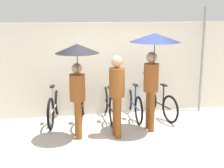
# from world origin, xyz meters

# --- Properties ---
(ground_plane) EXTENTS (30.00, 30.00, 0.00)m
(ground_plane) POSITION_xyz_m (0.00, 0.00, 0.00)
(ground_plane) COLOR #B7B2A8
(back_wall) EXTENTS (10.58, 0.12, 2.32)m
(back_wall) POSITION_xyz_m (0.00, 1.99, 1.16)
(back_wall) COLOR beige
(back_wall) RESTS_ON ground
(parked_bicycle_0) EXTENTS (0.48, 1.75, 1.10)m
(parked_bicycle_0) POSITION_xyz_m (-1.29, 1.59, 0.38)
(parked_bicycle_0) COLOR black
(parked_bicycle_0) RESTS_ON ground
(parked_bicycle_1) EXTENTS (0.46, 1.71, 1.01)m
(parked_bicycle_1) POSITION_xyz_m (-0.64, 1.49, 0.37)
(parked_bicycle_1) COLOR black
(parked_bicycle_1) RESTS_ON ground
(parked_bicycle_2) EXTENTS (0.44, 1.83, 1.09)m
(parked_bicycle_2) POSITION_xyz_m (-0.00, 1.50, 0.38)
(parked_bicycle_2) COLOR black
(parked_bicycle_2) RESTS_ON ground
(parked_bicycle_3) EXTENTS (0.44, 1.74, 1.05)m
(parked_bicycle_3) POSITION_xyz_m (0.64, 1.58, 0.36)
(parked_bicycle_3) COLOR black
(parked_bicycle_3) RESTS_ON ground
(parked_bicycle_4) EXTENTS (0.53, 1.61, 1.05)m
(parked_bicycle_4) POSITION_xyz_m (1.29, 1.48, 0.35)
(parked_bicycle_4) COLOR black
(parked_bicycle_4) RESTS_ON ground
(pedestrian_leading) EXTENTS (0.86, 0.86, 1.98)m
(pedestrian_leading) POSITION_xyz_m (-0.81, 0.43, 1.49)
(pedestrian_leading) COLOR brown
(pedestrian_leading) RESTS_ON ground
(pedestrian_center) EXTENTS (0.32, 0.32, 1.72)m
(pedestrian_center) POSITION_xyz_m (-0.01, 0.41, 1.01)
(pedestrian_center) COLOR brown
(pedestrian_center) RESTS_ON ground
(pedestrian_trailing) EXTENTS (1.05, 1.05, 2.15)m
(pedestrian_trailing) POSITION_xyz_m (0.79, 0.54, 1.71)
(pedestrian_trailing) COLOR brown
(pedestrian_trailing) RESTS_ON ground
(awning_pole) EXTENTS (0.07, 0.07, 2.70)m
(awning_pole) POSITION_xyz_m (2.49, 1.73, 1.35)
(awning_pole) COLOR gray
(awning_pole) RESTS_ON ground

